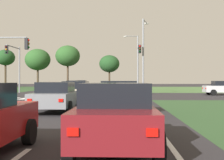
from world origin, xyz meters
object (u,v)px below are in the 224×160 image
at_px(car_beige_second, 76,92).
at_px(car_grey_sixth, 56,96).
at_px(car_silver_near, 223,88).
at_px(car_maroon_fourth, 115,114).
at_px(traffic_signal_far_right, 139,60).
at_px(treeline_fifth, 109,64).
at_px(treeline_second, 5,58).
at_px(street_lamp_second, 143,52).
at_px(street_lamp_third, 136,60).
at_px(car_teal_third, 119,97).
at_px(treeline_third, 38,60).
at_px(car_black_seventh, 81,84).
at_px(car_navy_eighth, 72,85).
at_px(traffic_signal_far_left, 15,60).
at_px(treeline_fourth, 68,56).

relative_size(car_beige_second, car_grey_sixth, 1.03).
bearing_deg(car_silver_near, car_maroon_fourth, -23.50).
relative_size(car_maroon_fourth, traffic_signal_far_right, 0.75).
relative_size(traffic_signal_far_right, treeline_fifth, 0.83).
distance_m(car_silver_near, treeline_second, 47.14).
bearing_deg(car_beige_second, car_grey_sixth, -90.67).
distance_m(street_lamp_second, street_lamp_third, 12.09).
height_order(car_teal_third, treeline_fifth, treeline_fifth).
height_order(car_grey_sixth, treeline_third, treeline_third).
distance_m(car_grey_sixth, street_lamp_third, 31.79).
relative_size(car_black_seventh, car_navy_eighth, 1.01).
relative_size(car_navy_eighth, traffic_signal_far_left, 0.77).
xyz_separation_m(car_navy_eighth, street_lamp_second, (10.29, -12.12, 4.03)).
distance_m(treeline_third, treeline_fifth, 15.59).
height_order(street_lamp_second, treeline_second, street_lamp_second).
relative_size(traffic_signal_far_right, treeline_third, 0.70).
height_order(car_beige_second, car_grey_sixth, car_beige_second).
xyz_separation_m(treeline_third, treeline_fourth, (6.38, 0.96, 0.87)).
bearing_deg(car_beige_second, treeline_third, 109.56).
height_order(car_teal_third, car_maroon_fourth, car_teal_third).
bearing_deg(car_silver_near, traffic_signal_far_left, -98.34).
xyz_separation_m(traffic_signal_far_right, street_lamp_second, (0.46, -1.98, 0.79)).
height_order(car_navy_eighth, street_lamp_third, street_lamp_third).
relative_size(car_grey_sixth, car_navy_eighth, 0.98).
xyz_separation_m(car_navy_eighth, treeline_fifth, (4.99, 18.35, 4.39)).
distance_m(traffic_signal_far_left, treeline_fifth, 30.35).
bearing_deg(car_teal_third, car_beige_second, 115.08).
bearing_deg(traffic_signal_far_left, car_grey_sixth, -64.73).
xyz_separation_m(traffic_signal_far_right, street_lamp_third, (0.21, 10.11, 0.77)).
bearing_deg(street_lamp_third, car_navy_eighth, 179.84).
xyz_separation_m(car_beige_second, street_lamp_second, (5.72, 12.92, 4.04)).
xyz_separation_m(car_black_seventh, traffic_signal_far_left, (-5.41, -20.27, 3.22)).
bearing_deg(street_lamp_third, car_beige_second, -102.34).
bearing_deg(treeline_second, treeline_third, 10.86).
bearing_deg(traffic_signal_far_left, street_lamp_third, 33.33).
bearing_deg(treeline_fourth, street_lamp_third, -52.50).
bearing_deg(traffic_signal_far_left, car_navy_eighth, 62.14).
distance_m(car_maroon_fourth, treeline_fifth, 57.65).
distance_m(car_silver_near, traffic_signal_far_right, 10.16).
bearing_deg(treeline_fifth, treeline_third, -177.03).
bearing_deg(treeline_fourth, street_lamp_second, -64.70).
bearing_deg(street_lamp_third, car_grey_sixth, -100.12).
xyz_separation_m(treeline_second, treeline_fifth, (22.15, 2.07, -1.23)).
bearing_deg(car_navy_eighth, traffic_signal_far_right, 134.10).
distance_m(street_lamp_second, treeline_second, 39.53).
relative_size(traffic_signal_far_right, street_lamp_second, 0.69).
distance_m(traffic_signal_far_right, treeline_fifth, 28.92).
distance_m(treeline_second, treeline_fourth, 13.19).
height_order(car_beige_second, traffic_signal_far_right, traffic_signal_far_right).
xyz_separation_m(car_grey_sixth, treeline_fourth, (-8.68, 49.57, 6.17)).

